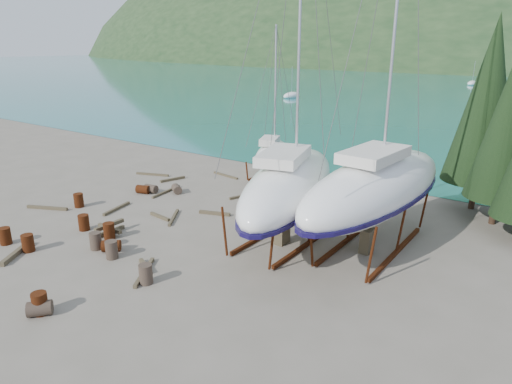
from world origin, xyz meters
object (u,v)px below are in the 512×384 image
Objects in this scene: large_sailboat_near at (289,184)px; worker at (253,222)px; large_sailboat_far at (376,186)px; small_sailboat_shore at (272,154)px.

large_sailboat_near is 10.30× the size of worker.
large_sailboat_far reaches higher than small_sailboat_shore.
large_sailboat_far is 1.79× the size of small_sailboat_shore.
large_sailboat_near is 1.70× the size of small_sailboat_shore.
large_sailboat_near is 4.26m from large_sailboat_far.
small_sailboat_shore is (-7.17, 9.25, -1.20)m from large_sailboat_near.
large_sailboat_far is 10.90× the size of worker.
large_sailboat_far is 13.59m from small_sailboat_shore.
large_sailboat_near is 0.95× the size of large_sailboat_far.
large_sailboat_near is at bearing -74.29° from small_sailboat_shore.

